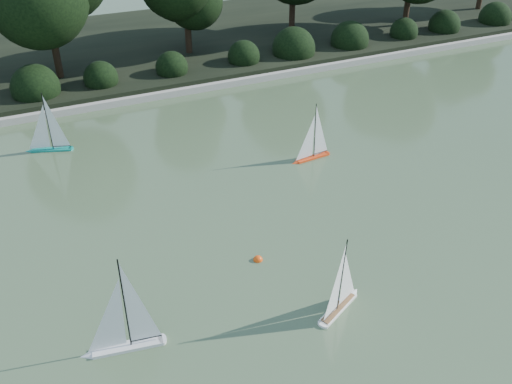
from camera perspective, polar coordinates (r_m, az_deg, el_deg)
ground at (r=9.22m, az=11.65°, el=-9.91°), size 80.00×80.00×0.00m
pond_coping at (r=16.12m, az=-7.17°, el=10.10°), size 40.00×0.35×0.18m
far_bank at (r=19.73m, az=-11.07°, el=14.09°), size 40.00×8.00×0.30m
shrub_hedge at (r=16.80m, az=-8.27°, el=12.25°), size 29.10×1.10×1.10m
sailboat_white_a at (r=8.26m, az=-13.53°, el=-13.81°), size 1.21×0.38×1.64m
sailboat_white_b at (r=8.76m, az=8.57°, el=-10.19°), size 1.01×0.61×1.45m
sailboat_orange at (r=12.56m, az=5.43°, el=4.16°), size 1.00×0.25×1.36m
sailboat_teal at (r=13.69m, az=-20.26°, el=4.78°), size 1.06×0.51×1.48m
race_buoy at (r=9.66m, az=0.20°, el=-6.81°), size 0.16×0.16×0.16m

